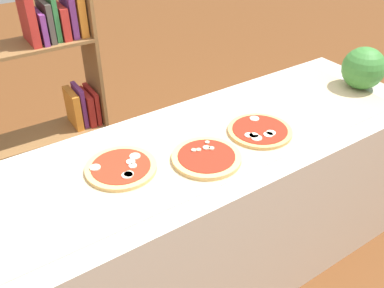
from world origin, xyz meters
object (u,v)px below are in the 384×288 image
object	(u,v)px
pizza_mozzarella_2	(260,131)
watermelon	(363,68)
pizza_mozzarella_0	(121,168)
bookshelf	(41,94)
pizza_mushroom_1	(206,157)

from	to	relation	value
pizza_mozzarella_2	watermelon	distance (m)	0.77
pizza_mozzarella_2	pizza_mozzarella_0	bearing A→B (deg)	170.91
pizza_mozzarella_0	bookshelf	world-z (taller)	bookshelf
pizza_mushroom_1	bookshelf	distance (m)	1.15
pizza_mozzarella_0	watermelon	size ratio (longest dim) A/B	1.28
pizza_mushroom_1	bookshelf	world-z (taller)	bookshelf
bookshelf	pizza_mozzarella_0	bearing A→B (deg)	-87.86
pizza_mozzarella_2	bookshelf	world-z (taller)	bookshelf
bookshelf	watermelon	bearing A→B (deg)	-35.14
pizza_mozzarella_0	pizza_mozzarella_2	size ratio (longest dim) A/B	0.99
watermelon	bookshelf	distance (m)	1.77
pizza_mushroom_1	bookshelf	xyz separation A→B (m)	(-0.36, 1.09, -0.07)
pizza_mozzarella_0	pizza_mozzarella_2	bearing A→B (deg)	-9.09
pizza_mozzarella_0	pizza_mushroom_1	distance (m)	0.35
pizza_mozzarella_2	watermelon	bearing A→B (deg)	3.28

